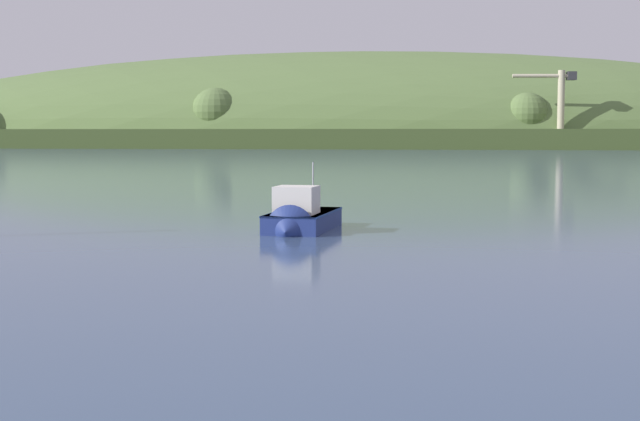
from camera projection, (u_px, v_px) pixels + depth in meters
far_shoreline_hill at (359, 145)px, 283.94m from camera, size 448.58×135.01×58.12m
dockside_crane at (559, 110)px, 231.92m from camera, size 16.05×4.95×19.87m
fishing_boat_moored at (300, 222)px, 38.03m from camera, size 2.41×5.64×3.63m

